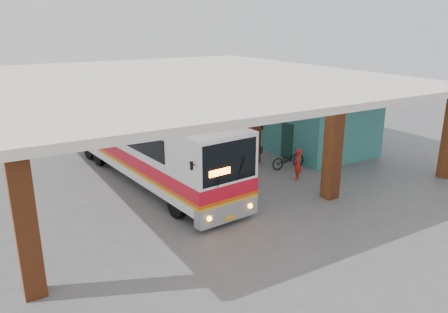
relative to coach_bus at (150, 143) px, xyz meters
The scene contains 8 objects.
ground 4.80m from the coach_bus, 47.43° to the right, with size 90.00×90.00×0.00m, color #515154.
brick_columns 4.76m from the coach_bus, 21.67° to the left, with size 20.10×21.60×4.35m.
canopy_roof 5.43m from the coach_bus, 43.04° to the left, with size 21.00×23.00×0.30m, color silver.
shop_building 10.51m from the coach_bus, ahead, with size 5.20×8.20×3.11m.
coach_bus is the anchor object (origin of this frame).
motorcycle 7.42m from the coach_bus, 16.70° to the right, with size 0.69×1.97×1.03m, color black.
pedestrian 7.35m from the coach_bus, 30.19° to the right, with size 0.57×0.37×1.57m, color red.
red_chair 9.87m from the coach_bus, 34.04° to the left, with size 0.51×0.51×0.86m.
Camera 1 is at (-10.45, -16.13, 7.56)m, focal length 35.00 mm.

